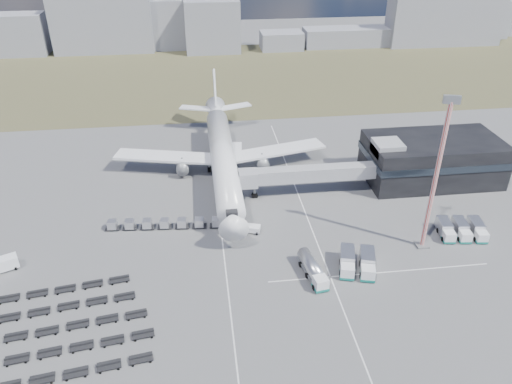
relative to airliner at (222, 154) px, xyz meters
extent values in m
plane|color=#565659|center=(0.00, -32.38, -5.29)|extent=(420.00, 420.00, 0.00)
cube|color=brown|center=(0.00, 77.62, -5.29)|extent=(420.00, 90.00, 0.01)
cube|color=silver|center=(-2.00, -27.38, -5.29)|extent=(0.25, 110.00, 0.01)
cube|color=silver|center=(16.00, -27.38, -5.29)|extent=(0.25, 110.00, 0.01)
cube|color=silver|center=(25.00, -40.38, -5.29)|extent=(40.00, 0.25, 0.01)
cube|color=black|center=(48.00, -8.38, -0.29)|extent=(30.00, 16.00, 10.00)
cube|color=#262D38|center=(48.00, -8.38, 0.91)|extent=(30.40, 16.40, 1.60)
cube|color=#939399|center=(36.00, -10.38, 4.21)|extent=(6.00, 6.00, 3.00)
cube|color=#939399|center=(18.10, -11.88, -0.19)|extent=(29.80, 3.00, 3.00)
cube|color=#939399|center=(4.70, -12.38, -0.19)|extent=(4.00, 3.60, 3.40)
cylinder|color=slate|center=(6.20, -11.88, -2.74)|extent=(0.70, 0.70, 5.10)
cylinder|color=black|center=(6.20, -11.88, -4.84)|extent=(1.40, 0.90, 1.40)
cylinder|color=white|center=(0.00, -2.38, 0.01)|extent=(5.60, 48.00, 5.60)
cone|color=white|center=(0.00, -28.88, 0.01)|extent=(5.60, 5.00, 5.60)
cone|color=white|center=(0.00, 25.62, 0.81)|extent=(5.60, 8.00, 5.60)
cube|color=black|center=(0.00, -26.88, 0.81)|extent=(2.20, 2.00, 0.80)
cube|color=white|center=(-13.00, 2.62, -1.19)|extent=(25.59, 11.38, 0.50)
cube|color=white|center=(13.00, 2.62, -1.19)|extent=(25.59, 11.38, 0.50)
cylinder|color=slate|center=(-9.50, 0.62, -2.89)|extent=(3.00, 5.00, 3.00)
cylinder|color=slate|center=(9.50, 0.62, -2.89)|extent=(3.00, 5.00, 3.00)
cube|color=white|center=(-5.50, 27.62, 1.21)|extent=(9.49, 5.63, 0.35)
cube|color=white|center=(5.50, 27.62, 1.21)|extent=(9.49, 5.63, 0.35)
cube|color=white|center=(0.00, 28.62, 6.51)|extent=(0.50, 9.06, 11.45)
cylinder|color=slate|center=(0.00, -23.38, -4.04)|extent=(0.50, 0.50, 2.50)
cylinder|color=slate|center=(-3.20, 1.62, -4.04)|extent=(0.60, 0.60, 2.50)
cylinder|color=slate|center=(3.20, 1.62, -4.04)|extent=(0.60, 0.60, 2.50)
cylinder|color=black|center=(0.00, -23.38, -4.79)|extent=(0.50, 1.20, 1.20)
cube|color=gray|center=(-81.95, 118.06, 3.06)|extent=(31.21, 12.00, 16.69)
cube|color=gray|center=(-42.49, 118.34, 7.00)|extent=(41.44, 12.00, 24.58)
cube|color=gray|center=(-16.38, 121.30, 5.05)|extent=(44.81, 12.00, 20.68)
cube|color=gray|center=(3.54, 112.18, 5.37)|extent=(22.92, 12.00, 21.33)
cube|color=gray|center=(33.53, 113.34, -1.60)|extent=(18.18, 12.00, 7.39)
cube|color=gray|center=(70.62, 115.18, -1.34)|extent=(53.06, 12.00, 7.90)
cube|color=gray|center=(106.85, 112.39, 6.68)|extent=(50.56, 12.00, 23.94)
cube|color=gray|center=(134.07, 123.85, 3.21)|extent=(17.57, 12.00, 17.01)
cube|color=white|center=(13.45, -43.29, -3.92)|extent=(2.60, 2.60, 2.17)
cube|color=#147166|center=(13.45, -43.29, -4.77)|extent=(2.71, 2.71, 0.47)
cylinder|color=silver|center=(12.70, -38.73, -3.50)|extent=(3.47, 7.36, 2.36)
cube|color=slate|center=(12.70, -38.73, -4.58)|extent=(3.38, 7.35, 0.33)
cylinder|color=black|center=(12.93, -40.13, -4.82)|extent=(2.59, 1.42, 1.04)
cube|color=white|center=(4.00, -25.13, -4.56)|extent=(3.63, 2.69, 1.46)
cube|color=white|center=(-40.84, -31.32, -4.04)|extent=(5.20, 3.90, 2.50)
cube|color=white|center=(4.16, 8.19, -3.70)|extent=(2.96, 6.18, 2.79)
cube|color=#147166|center=(4.16, 8.19, -4.84)|extent=(3.07, 6.29, 0.45)
cube|color=white|center=(18.77, -40.85, -3.95)|extent=(2.88, 2.81, 2.27)
cube|color=#147166|center=(18.77, -40.85, -4.83)|extent=(3.01, 2.94, 0.46)
cube|color=silver|center=(19.72, -37.37, -3.54)|extent=(3.63, 5.22, 2.68)
cube|color=white|center=(22.15, -41.77, -3.95)|extent=(2.88, 2.81, 2.27)
cube|color=#147166|center=(22.15, -41.77, -4.83)|extent=(3.01, 2.94, 0.46)
cube|color=silver|center=(23.10, -38.29, -3.54)|extent=(3.63, 5.22, 2.68)
cube|color=white|center=(41.05, -33.07, -4.10)|extent=(2.34, 2.26, 2.01)
cube|color=#147166|center=(41.05, -33.07, -4.88)|extent=(2.44, 2.36, 0.41)
cube|color=silver|center=(41.46, -29.90, -3.74)|extent=(2.71, 4.45, 2.38)
cube|color=white|center=(44.13, -33.47, -4.10)|extent=(2.34, 2.26, 2.01)
cube|color=#147166|center=(44.13, -33.47, -4.88)|extent=(2.44, 2.36, 0.41)
cube|color=silver|center=(44.54, -30.30, -3.74)|extent=(2.71, 4.45, 2.38)
cube|color=white|center=(47.21, -33.86, -4.10)|extent=(2.34, 2.26, 2.01)
cube|color=#147166|center=(47.21, -33.86, -4.88)|extent=(2.44, 2.36, 0.41)
cube|color=silver|center=(47.62, -30.69, -3.74)|extent=(2.71, 4.45, 2.38)
cube|color=black|center=(-23.43, -20.78, -4.97)|extent=(2.93, 1.94, 0.19)
cube|color=silver|center=(-23.43, -20.78, -4.05)|extent=(1.86, 1.86, 1.62)
cube|color=black|center=(-19.99, -21.05, -4.97)|extent=(2.93, 1.94, 0.19)
cube|color=silver|center=(-19.99, -21.05, -4.05)|extent=(1.86, 1.86, 1.62)
cube|color=black|center=(-16.55, -21.33, -4.97)|extent=(2.93, 1.94, 0.19)
cube|color=silver|center=(-16.55, -21.33, -4.05)|extent=(1.86, 1.86, 1.62)
cube|color=black|center=(-13.11, -21.60, -4.97)|extent=(2.93, 1.94, 0.19)
cube|color=silver|center=(-13.11, -21.60, -4.05)|extent=(1.86, 1.86, 1.62)
cube|color=black|center=(-9.67, -21.88, -4.97)|extent=(2.93, 1.94, 0.19)
cube|color=silver|center=(-9.67, -21.88, -4.05)|extent=(1.86, 1.86, 1.62)
cube|color=black|center=(-6.23, -22.15, -4.97)|extent=(2.93, 1.94, 0.19)
cube|color=silver|center=(-6.23, -22.15, -4.05)|extent=(1.86, 1.86, 1.62)
cube|color=black|center=(-2.80, -22.43, -4.97)|extent=(2.93, 1.94, 0.19)
cube|color=silver|center=(-2.80, -22.43, -4.05)|extent=(1.86, 1.86, 1.62)
cube|color=black|center=(-28.56, -56.78, -4.89)|extent=(30.88, 6.26, 0.80)
cube|color=black|center=(-29.26, -52.18, -4.89)|extent=(30.88, 6.26, 0.80)
cube|color=black|center=(-29.95, -47.59, -4.89)|extent=(30.88, 6.26, 0.80)
cube|color=black|center=(-30.64, -43.00, -4.89)|extent=(26.50, 5.60, 0.80)
cube|color=black|center=(-31.34, -38.40, -4.89)|extent=(26.50, 5.60, 0.80)
cylinder|color=red|center=(35.54, -33.62, 9.07)|extent=(0.80, 0.80, 28.72)
cube|color=slate|center=(35.54, -33.62, 23.77)|extent=(2.84, 1.40, 1.38)
cube|color=#565659|center=(35.54, -33.62, -5.12)|extent=(2.30, 2.30, 0.34)
camera|label=1|loc=(-5.32, -105.76, 51.40)|focal=35.00mm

